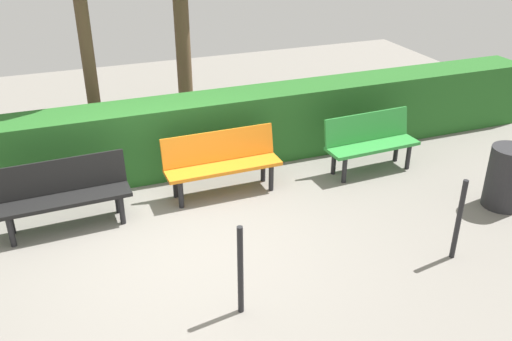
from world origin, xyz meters
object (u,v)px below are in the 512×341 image
at_px(bench_green, 370,140).
at_px(bench_black, 63,192).
at_px(bench_orange, 221,160).
at_px(trash_bin, 507,177).

xyz_separation_m(bench_green, bench_black, (4.38, 0.03, 0.00)).
distance_m(bench_green, bench_orange, 2.28).
relative_size(bench_black, trash_bin, 1.91).
relative_size(bench_orange, trash_bin, 1.90).
bearing_deg(bench_orange, bench_black, 3.62).
xyz_separation_m(bench_orange, trash_bin, (-3.38, 1.72, -0.06)).
bearing_deg(bench_black, bench_orange, -177.80).
bearing_deg(bench_black, trash_bin, 162.04).
bearing_deg(bench_green, bench_orange, -5.67).
relative_size(bench_green, bench_orange, 0.90).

